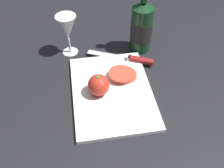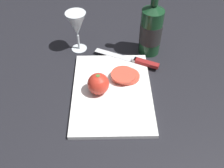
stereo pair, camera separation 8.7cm
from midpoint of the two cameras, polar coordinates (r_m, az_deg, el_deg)
ground_plane at (r=0.92m, az=1.18°, el=-1.15°), size 3.00×3.00×0.00m
cutting_board at (r=0.90m, az=2.77°, el=-1.79°), size 0.37×0.27×0.01m
wine_bottle at (r=1.03m, az=10.97°, el=11.45°), size 0.09×0.09×0.30m
wine_glass at (r=1.02m, az=-5.24°, el=12.46°), size 0.08×0.08×0.16m
whole_tomato at (r=0.86m, az=-0.11°, el=-0.09°), size 0.07×0.07×0.07m
knife at (r=1.00m, az=8.30°, el=4.84°), size 0.13×0.25×0.01m
tomato_slice_stack_near at (r=0.93m, az=5.61°, el=1.73°), size 0.10×0.10×0.02m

